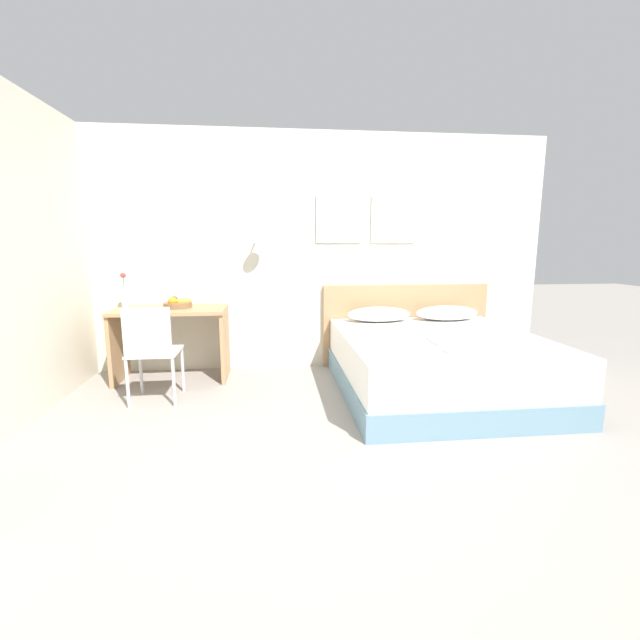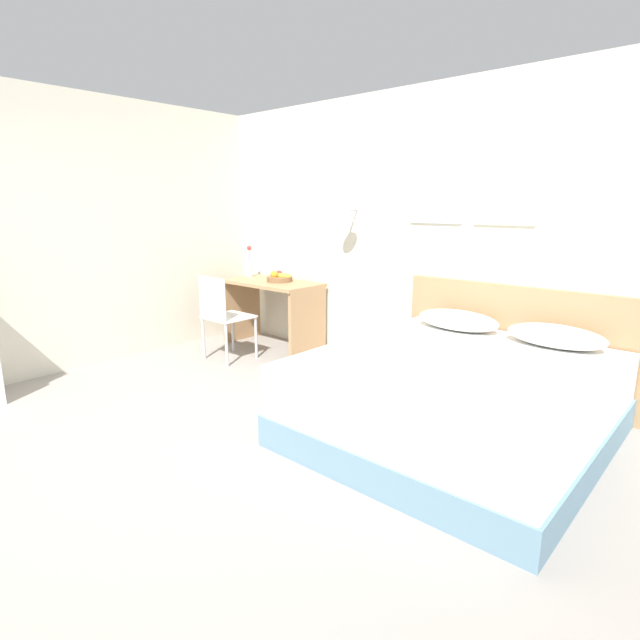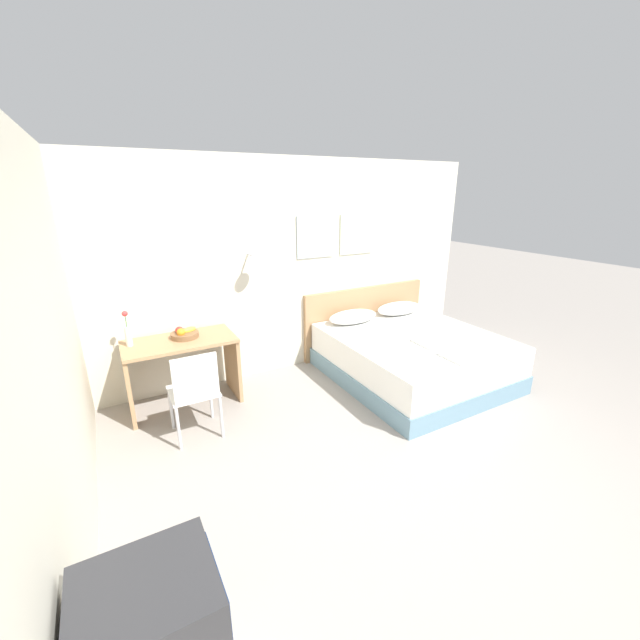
{
  "view_description": "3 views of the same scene",
  "coord_description": "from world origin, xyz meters",
  "px_view_note": "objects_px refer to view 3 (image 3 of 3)",
  "views": [
    {
      "loc": [
        -0.42,
        -2.17,
        1.43
      ],
      "look_at": [
        0.01,
        1.6,
        0.75
      ],
      "focal_mm": 24.0,
      "sensor_mm": 36.0,
      "label": 1
    },
    {
      "loc": [
        2.63,
        -1.41,
        1.6
      ],
      "look_at": [
        0.14,
        1.37,
        0.74
      ],
      "focal_mm": 28.0,
      "sensor_mm": 36.0,
      "label": 2
    },
    {
      "loc": [
        -2.05,
        -1.71,
        2.28
      ],
      "look_at": [
        -0.13,
        1.73,
        0.96
      ],
      "focal_mm": 22.0,
      "sensor_mm": 36.0,
      "label": 3
    }
  ],
  "objects_px": {
    "headboard": "(365,319)",
    "pillow_left": "(353,317)",
    "pillow_right": "(399,308)",
    "bed": "(413,357)",
    "television": "(152,629)",
    "desk_chair": "(195,389)",
    "folded_towel_mid_bed": "(460,355)",
    "flower_vase": "(128,332)",
    "fruit_bowl": "(184,334)",
    "desk": "(182,361)",
    "folded_towel_near_foot": "(433,341)"
  },
  "relations": [
    {
      "from": "folded_towel_mid_bed",
      "to": "folded_towel_near_foot",
      "type": "bearing_deg",
      "value": 82.99
    },
    {
      "from": "bed",
      "to": "fruit_bowl",
      "type": "height_order",
      "value": "fruit_bowl"
    },
    {
      "from": "desk_chair",
      "to": "bed",
      "type": "bearing_deg",
      "value": -0.31
    },
    {
      "from": "folded_towel_near_foot",
      "to": "folded_towel_mid_bed",
      "type": "distance_m",
      "value": 0.45
    },
    {
      "from": "bed",
      "to": "desk_chair",
      "type": "height_order",
      "value": "desk_chair"
    },
    {
      "from": "folded_towel_mid_bed",
      "to": "flower_vase",
      "type": "bearing_deg",
      "value": 152.98
    },
    {
      "from": "desk",
      "to": "pillow_left",
      "type": "bearing_deg",
      "value": 1.32
    },
    {
      "from": "folded_towel_near_foot",
      "to": "flower_vase",
      "type": "distance_m",
      "value": 3.3
    },
    {
      "from": "flower_vase",
      "to": "folded_towel_mid_bed",
      "type": "bearing_deg",
      "value": -27.02
    },
    {
      "from": "desk",
      "to": "fruit_bowl",
      "type": "bearing_deg",
      "value": 38.11
    },
    {
      "from": "folded_towel_near_foot",
      "to": "bed",
      "type": "bearing_deg",
      "value": 90.12
    },
    {
      "from": "bed",
      "to": "folded_towel_mid_bed",
      "type": "distance_m",
      "value": 0.82
    },
    {
      "from": "folded_towel_mid_bed",
      "to": "fruit_bowl",
      "type": "xyz_separation_m",
      "value": [
        -2.51,
        1.53,
        0.2
      ]
    },
    {
      "from": "folded_towel_mid_bed",
      "to": "desk",
      "type": "relative_size",
      "value": 0.29
    },
    {
      "from": "bed",
      "to": "desk_chair",
      "type": "relative_size",
      "value": 2.26
    },
    {
      "from": "folded_towel_mid_bed",
      "to": "desk",
      "type": "distance_m",
      "value": 2.97
    },
    {
      "from": "folded_towel_near_foot",
      "to": "desk_chair",
      "type": "bearing_deg",
      "value": 173.17
    },
    {
      "from": "folded_towel_mid_bed",
      "to": "desk",
      "type": "height_order",
      "value": "desk"
    },
    {
      "from": "television",
      "to": "folded_towel_near_foot",
      "type": "bearing_deg",
      "value": 30.41
    },
    {
      "from": "headboard",
      "to": "folded_towel_mid_bed",
      "type": "distance_m",
      "value": 1.8
    },
    {
      "from": "pillow_right",
      "to": "flower_vase",
      "type": "xyz_separation_m",
      "value": [
        -3.49,
        0.03,
        0.26
      ]
    },
    {
      "from": "headboard",
      "to": "pillow_left",
      "type": "bearing_deg",
      "value": -146.04
    },
    {
      "from": "bed",
      "to": "television",
      "type": "relative_size",
      "value": 4.14
    },
    {
      "from": "headboard",
      "to": "folded_towel_near_foot",
      "type": "relative_size",
      "value": 5.5
    },
    {
      "from": "flower_vase",
      "to": "fruit_bowl",
      "type": "bearing_deg",
      "value": -2.65
    },
    {
      "from": "bed",
      "to": "headboard",
      "type": "xyz_separation_m",
      "value": [
        0.0,
        1.04,
        0.19
      ]
    },
    {
      "from": "pillow_left",
      "to": "fruit_bowl",
      "type": "relative_size",
      "value": 2.45
    },
    {
      "from": "fruit_bowl",
      "to": "television",
      "type": "xyz_separation_m",
      "value": [
        -0.69,
        -2.99,
        -0.02
      ]
    },
    {
      "from": "desk",
      "to": "flower_vase",
      "type": "bearing_deg",
      "value": 170.63
    },
    {
      "from": "desk_chair",
      "to": "fruit_bowl",
      "type": "xyz_separation_m",
      "value": [
        0.08,
        0.76,
        0.28
      ]
    },
    {
      "from": "headboard",
      "to": "television",
      "type": "height_order",
      "value": "television"
    },
    {
      "from": "bed",
      "to": "television",
      "type": "height_order",
      "value": "television"
    },
    {
      "from": "pillow_right",
      "to": "pillow_left",
      "type": "bearing_deg",
      "value": 180.0
    },
    {
      "from": "bed",
      "to": "pillow_left",
      "type": "relative_size",
      "value": 2.85
    },
    {
      "from": "folded_towel_mid_bed",
      "to": "bed",
      "type": "bearing_deg",
      "value": 85.84
    },
    {
      "from": "desk_chair",
      "to": "flower_vase",
      "type": "distance_m",
      "value": 0.98
    },
    {
      "from": "desk",
      "to": "desk_chair",
      "type": "height_order",
      "value": "desk_chair"
    },
    {
      "from": "headboard",
      "to": "desk_chair",
      "type": "height_order",
      "value": "headboard"
    },
    {
      "from": "headboard",
      "to": "desk",
      "type": "distance_m",
      "value": 2.65
    },
    {
      "from": "folded_towel_near_foot",
      "to": "fruit_bowl",
      "type": "bearing_deg",
      "value": 157.22
    },
    {
      "from": "desk",
      "to": "flower_vase",
      "type": "xyz_separation_m",
      "value": [
        -0.47,
        0.08,
        0.38
      ]
    },
    {
      "from": "desk",
      "to": "television",
      "type": "bearing_deg",
      "value": -102.03
    },
    {
      "from": "television",
      "to": "folded_towel_mid_bed",
      "type": "bearing_deg",
      "value": 24.54
    },
    {
      "from": "folded_towel_near_foot",
      "to": "pillow_right",
      "type": "bearing_deg",
      "value": 69.94
    },
    {
      "from": "headboard",
      "to": "pillow_left",
      "type": "height_order",
      "value": "headboard"
    },
    {
      "from": "pillow_right",
      "to": "folded_towel_mid_bed",
      "type": "height_order",
      "value": "pillow_right"
    },
    {
      "from": "pillow_right",
      "to": "folded_towel_mid_bed",
      "type": "bearing_deg",
      "value": -106.37
    },
    {
      "from": "pillow_right",
      "to": "folded_towel_near_foot",
      "type": "xyz_separation_m",
      "value": [
        -0.39,
        -1.08,
        -0.05
      ]
    },
    {
      "from": "desk",
      "to": "television",
      "type": "relative_size",
      "value": 2.33
    },
    {
      "from": "pillow_right",
      "to": "folded_towel_mid_bed",
      "type": "relative_size",
      "value": 2.18
    }
  ]
}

